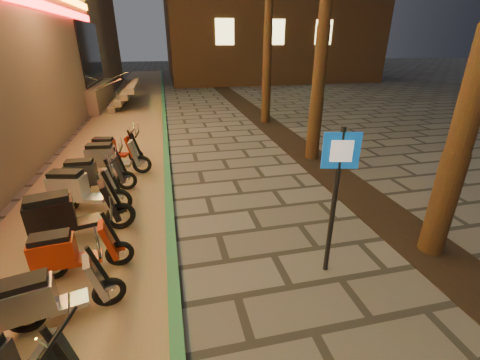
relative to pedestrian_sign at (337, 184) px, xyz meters
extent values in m
cube|color=#8C7251|center=(-4.14, 8.07, -1.54)|extent=(3.40, 60.00, 0.01)
cube|color=#286B45|center=(-2.44, 8.07, -1.49)|extent=(0.18, 60.00, 0.10)
cube|color=black|center=(2.06, 3.07, -1.53)|extent=(1.20, 40.00, 0.02)
cube|color=black|center=(-5.99, 16.07, 1.26)|extent=(0.08, 5.00, 3.00)
cube|color=gray|center=(-8.04, 16.07, -0.94)|extent=(5.00, 6.00, 1.20)
cube|color=gray|center=(-5.04, 16.07, -1.39)|extent=(0.35, 5.00, 0.30)
cube|color=gray|center=(-4.69, 16.07, -1.09)|extent=(0.35, 5.00, 0.30)
cube|color=gray|center=(-4.34, 16.07, -0.79)|extent=(0.35, 5.00, 0.30)
cube|color=gray|center=(-3.99, 16.07, -0.49)|extent=(0.35, 5.00, 0.30)
cylinder|color=silver|center=(-5.44, 14.07, -0.29)|extent=(2.09, 0.06, 0.81)
cylinder|color=silver|center=(-5.44, 18.07, -0.29)|extent=(2.09, 0.06, 0.81)
cube|color=#FFEA8C|center=(2.46, 22.04, 2.46)|extent=(1.40, 0.06, 1.80)
cube|color=#FFEA8C|center=(6.46, 22.04, 2.46)|extent=(1.40, 0.06, 1.80)
cube|color=#FFEA8C|center=(10.46, 22.04, 2.46)|extent=(1.40, 0.06, 1.80)
cylinder|color=#472D19|center=(2.06, 0.07, 1.18)|extent=(0.40, 0.40, 5.45)
cylinder|color=#472D19|center=(2.06, 5.07, 1.31)|extent=(0.40, 0.40, 5.70)
cylinder|color=#472D19|center=(2.06, 10.07, 1.43)|extent=(0.40, 0.40, 5.95)
cylinder|color=black|center=(0.00, 0.01, -0.35)|extent=(0.08, 0.08, 2.38)
cube|color=#0D4FAF|center=(0.00, -0.01, 0.51)|extent=(0.52, 0.15, 0.52)
cube|color=white|center=(-0.01, -0.03, 0.51)|extent=(0.30, 0.09, 0.30)
cylinder|color=black|center=(-3.46, -1.43, -0.77)|extent=(0.27, 0.13, 0.72)
cylinder|color=black|center=(-3.41, -1.44, -0.46)|extent=(0.19, 0.55, 0.04)
torus|color=black|center=(-4.27, -0.26, -1.31)|extent=(0.47, 0.20, 0.46)
cylinder|color=silver|center=(-4.27, -0.26, -1.31)|extent=(0.14, 0.12, 0.12)
torus|color=black|center=(-3.31, -0.02, -1.31)|extent=(0.47, 0.20, 0.46)
cylinder|color=silver|center=(-3.31, -0.02, -1.31)|extent=(0.14, 0.12, 0.12)
cube|color=gray|center=(-3.80, -0.14, -1.28)|extent=(0.54, 0.41, 0.07)
cube|color=gray|center=(-4.20, -0.24, -1.06)|extent=(0.68, 0.47, 0.44)
cube|color=black|center=(-4.20, -0.24, -0.80)|extent=(0.60, 0.41, 0.11)
cube|color=gray|center=(-3.43, -0.05, -1.01)|extent=(0.31, 0.40, 0.62)
cylinder|color=black|center=(-3.37, -0.04, -0.83)|extent=(0.25, 0.12, 0.65)
cylinder|color=black|center=(-3.33, -0.03, -0.55)|extent=(0.16, 0.51, 0.04)
cube|color=gray|center=(-3.31, -0.02, -1.21)|extent=(0.22, 0.17, 0.05)
torus|color=black|center=(-4.25, 0.74, -1.31)|extent=(0.47, 0.15, 0.46)
cylinder|color=silver|center=(-4.25, 0.74, -1.31)|extent=(0.13, 0.10, 0.12)
torus|color=black|center=(-3.27, 0.87, -1.31)|extent=(0.47, 0.15, 0.46)
cylinder|color=silver|center=(-3.27, 0.87, -1.31)|extent=(0.13, 0.10, 0.12)
cube|color=#9B260E|center=(-3.77, 0.80, -1.28)|extent=(0.52, 0.36, 0.07)
cube|color=#9B260E|center=(-4.18, 0.75, -1.05)|extent=(0.66, 0.41, 0.44)
cube|color=black|center=(-4.18, 0.75, -0.80)|extent=(0.58, 0.35, 0.11)
cube|color=#9B260E|center=(-3.39, 0.85, -1.01)|extent=(0.28, 0.38, 0.62)
cylinder|color=black|center=(-3.33, 0.86, -0.83)|extent=(0.25, 0.09, 0.66)
cylinder|color=black|center=(-3.28, 0.86, -0.55)|extent=(0.10, 0.51, 0.04)
cube|color=#9B260E|center=(-3.27, 0.87, -1.21)|extent=(0.21, 0.15, 0.05)
torus|color=black|center=(-4.56, 1.74, -1.26)|extent=(0.58, 0.25, 0.57)
cylinder|color=silver|center=(-4.56, 1.74, -1.26)|extent=(0.18, 0.15, 0.15)
torus|color=black|center=(-3.37, 2.05, -1.26)|extent=(0.58, 0.25, 0.57)
cylinder|color=silver|center=(-3.37, 2.05, -1.26)|extent=(0.18, 0.15, 0.15)
cube|color=black|center=(-3.97, 1.89, -1.21)|extent=(0.68, 0.51, 0.09)
cube|color=black|center=(-4.47, 1.76, -0.94)|extent=(0.85, 0.60, 0.55)
cube|color=black|center=(-4.47, 1.76, -0.62)|extent=(0.75, 0.51, 0.13)
cube|color=black|center=(-3.51, 2.01, -0.88)|extent=(0.39, 0.50, 0.77)
cylinder|color=black|center=(-3.44, 2.03, -0.66)|extent=(0.31, 0.15, 0.81)
cylinder|color=black|center=(-3.39, 2.04, -0.31)|extent=(0.21, 0.63, 0.05)
cube|color=black|center=(-3.37, 2.05, -1.12)|extent=(0.27, 0.21, 0.07)
torus|color=black|center=(-4.58, 3.09, -1.27)|extent=(0.55, 0.23, 0.54)
cylinder|color=silver|center=(-4.58, 3.09, -1.27)|extent=(0.17, 0.13, 0.14)
torus|color=black|center=(-3.46, 2.81, -1.27)|extent=(0.55, 0.23, 0.54)
cylinder|color=silver|center=(-3.46, 2.81, -1.27)|extent=(0.17, 0.13, 0.14)
cube|color=silver|center=(-4.03, 2.95, -1.23)|extent=(0.64, 0.48, 0.08)
cube|color=silver|center=(-4.50, 3.07, -0.97)|extent=(0.80, 0.55, 0.52)
cube|color=black|center=(-4.50, 3.07, -0.67)|extent=(0.70, 0.47, 0.12)
cube|color=silver|center=(-3.60, 2.85, -0.92)|extent=(0.37, 0.47, 0.73)
cylinder|color=black|center=(-3.53, 2.83, -0.72)|extent=(0.29, 0.14, 0.76)
cylinder|color=black|center=(-3.48, 2.82, -0.39)|extent=(0.19, 0.59, 0.05)
cube|color=silver|center=(-3.46, 2.81, -1.15)|extent=(0.26, 0.19, 0.06)
torus|color=black|center=(-4.50, 3.93, -1.29)|extent=(0.50, 0.10, 0.50)
cylinder|color=silver|center=(-4.50, 3.93, -1.29)|extent=(0.14, 0.10, 0.13)
torus|color=black|center=(-3.42, 3.92, -1.29)|extent=(0.50, 0.10, 0.50)
cylinder|color=silver|center=(-3.42, 3.92, -1.29)|extent=(0.14, 0.10, 0.13)
cube|color=#232528|center=(-3.97, 3.93, -1.25)|extent=(0.53, 0.33, 0.08)
cube|color=#232528|center=(-4.43, 3.93, -1.01)|extent=(0.68, 0.37, 0.48)
cube|color=black|center=(-4.43, 3.93, -0.73)|extent=(0.60, 0.31, 0.12)
cube|color=#232528|center=(-3.56, 3.92, -0.96)|extent=(0.26, 0.39, 0.68)
cylinder|color=black|center=(-3.49, 3.92, -0.77)|extent=(0.26, 0.07, 0.71)
cylinder|color=black|center=(-3.44, 3.92, -0.46)|extent=(0.04, 0.56, 0.04)
cube|color=#232528|center=(-3.42, 3.92, -1.18)|extent=(0.21, 0.14, 0.06)
torus|color=black|center=(-4.24, 5.05, -1.28)|extent=(0.53, 0.14, 0.53)
cylinder|color=silver|center=(-4.24, 5.05, -1.28)|extent=(0.15, 0.11, 0.14)
torus|color=black|center=(-3.10, 4.96, -1.28)|extent=(0.53, 0.14, 0.53)
cylinder|color=silver|center=(-3.10, 4.96, -1.28)|extent=(0.15, 0.11, 0.14)
cube|color=#A7A8AF|center=(-3.68, 5.00, -1.24)|extent=(0.58, 0.39, 0.08)
cube|color=#A7A8AF|center=(-4.16, 5.04, -0.98)|extent=(0.74, 0.44, 0.51)
cube|color=black|center=(-4.16, 5.04, -0.69)|extent=(0.65, 0.37, 0.12)
cube|color=#A7A8AF|center=(-3.25, 4.97, -0.93)|extent=(0.30, 0.43, 0.71)
cylinder|color=black|center=(-3.18, 4.96, -0.73)|extent=(0.28, 0.09, 0.75)
cylinder|color=black|center=(-3.13, 4.96, -0.41)|extent=(0.09, 0.59, 0.04)
cube|color=#A7A8AF|center=(-3.10, 4.96, -1.16)|extent=(0.23, 0.16, 0.06)
torus|color=black|center=(-4.29, 6.05, -1.31)|extent=(0.47, 0.19, 0.46)
cylinder|color=silver|center=(-4.29, 6.05, -1.31)|extent=(0.14, 0.11, 0.12)
torus|color=black|center=(-3.32, 5.84, -1.31)|extent=(0.47, 0.19, 0.46)
cylinder|color=silver|center=(-3.32, 5.84, -1.31)|extent=(0.14, 0.11, 0.12)
cube|color=maroon|center=(-3.82, 5.95, -1.28)|extent=(0.54, 0.40, 0.07)
cube|color=maroon|center=(-4.22, 6.03, -1.05)|extent=(0.68, 0.46, 0.44)
cube|color=black|center=(-4.22, 6.03, -0.80)|extent=(0.60, 0.40, 0.11)
cube|color=maroon|center=(-3.44, 5.86, -1.01)|extent=(0.31, 0.40, 0.62)
cylinder|color=black|center=(-3.38, 5.85, -0.83)|extent=(0.25, 0.11, 0.66)
cylinder|color=black|center=(-3.34, 5.84, -0.55)|extent=(0.15, 0.51, 0.04)
cube|color=maroon|center=(-3.32, 5.84, -1.20)|extent=(0.22, 0.16, 0.05)
camera|label=1|loc=(-2.31, -3.81, 1.91)|focal=24.00mm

